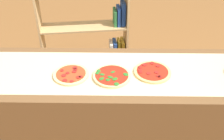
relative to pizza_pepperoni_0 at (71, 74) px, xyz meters
The scene contains 6 objects.
counter 0.56m from the pizza_pepperoni_0, ahead, with size 2.45×0.68×0.92m, color brown.
parchment_paper 0.30m from the pizza_pepperoni_0, ahead, with size 2.06×0.53×0.00m, color beige.
pizza_pepperoni_0 is the anchor object (origin of this frame).
pizza_spinach_1 0.30m from the pizza_pepperoni_0, ahead, with size 0.27×0.27×0.02m.
pizza_pepperoni_2 0.60m from the pizza_pepperoni_0, ahead, with size 0.27×0.27×0.02m.
bookshelf 1.05m from the pizza_pepperoni_0, 84.61° to the left, with size 0.94×0.35×1.59m.
Camera 1 is at (0.02, -1.66, 2.14)m, focal length 44.59 mm.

